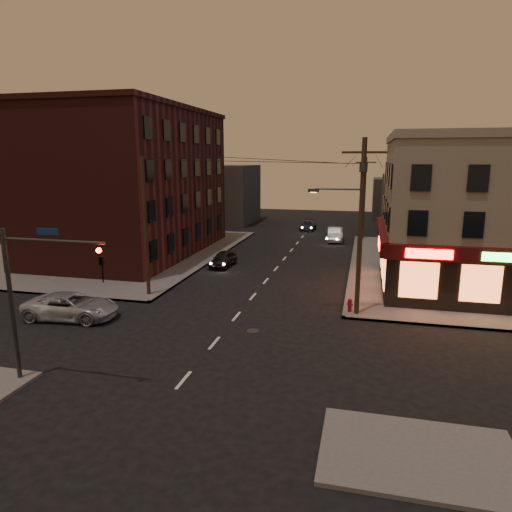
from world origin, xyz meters
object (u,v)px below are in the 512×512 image
(sedan_far, at_px, (308,226))
(fire_hydrant, at_px, (350,304))
(sedan_mid, at_px, (335,234))
(suv_cross, at_px, (71,306))
(sedan_near, at_px, (223,259))

(sedan_far, xyz_separation_m, fire_hydrant, (6.38, -31.03, -0.00))
(sedan_mid, height_order, fire_hydrant, sedan_mid)
(suv_cross, relative_size, fire_hydrant, 6.55)
(sedan_far, height_order, fire_hydrant, sedan_far)
(sedan_mid, distance_m, fire_hydrant, 24.23)
(sedan_far, distance_m, fire_hydrant, 31.68)
(suv_cross, height_order, sedan_far, suv_cross)
(suv_cross, height_order, sedan_mid, sedan_mid)
(sedan_mid, xyz_separation_m, sedan_far, (-3.84, 6.94, -0.16))
(sedan_near, distance_m, fire_hydrant, 14.65)
(sedan_far, bearing_deg, suv_cross, -102.39)
(fire_hydrant, bearing_deg, sedan_mid, 96.01)
(suv_cross, bearing_deg, sedan_far, -19.59)
(suv_cross, xyz_separation_m, sedan_far, (9.13, 35.57, -0.14))
(fire_hydrant, bearing_deg, sedan_near, 138.17)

